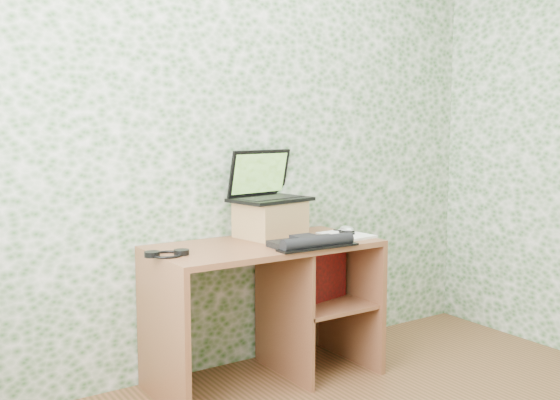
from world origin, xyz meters
TOP-DOWN VIEW (x-y plane):
  - wall_back at (0.00, 1.75)m, footprint 3.50×0.00m
  - desk at (0.08, 1.47)m, footprint 1.20×0.60m
  - riser at (0.13, 1.58)m, footprint 0.38×0.33m
  - laptop at (0.13, 1.63)m, footprint 0.47×0.37m
  - keyboard at (0.16, 1.24)m, footprint 0.45×0.23m
  - headphones at (-0.56, 1.42)m, footprint 0.21×0.19m
  - notepad at (0.50, 1.37)m, footprint 0.23×0.31m
  - mouse at (0.50, 1.37)m, footprint 0.08×0.11m
  - pen at (0.54, 1.44)m, footprint 0.07×0.12m
  - red_box at (0.40, 1.44)m, footprint 0.29×0.15m

SIDE VIEW (x-z plane):
  - desk at x=0.08m, z-range 0.11..0.86m
  - red_box at x=0.40m, z-range 0.39..0.72m
  - notepad at x=0.50m, z-range 0.75..0.76m
  - headphones at x=-0.56m, z-range 0.75..0.77m
  - pen at x=0.54m, z-range 0.76..0.77m
  - keyboard at x=0.16m, z-range 0.74..0.80m
  - mouse at x=0.50m, z-range 0.76..0.80m
  - riser at x=0.13m, z-range 0.75..0.95m
  - laptop at x=0.13m, z-range 0.88..1.16m
  - wall_back at x=0.00m, z-range -0.45..3.05m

